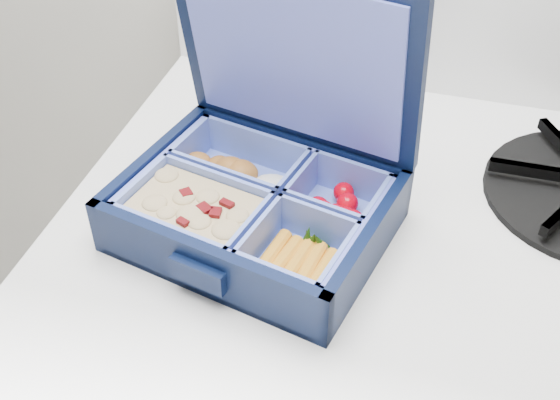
% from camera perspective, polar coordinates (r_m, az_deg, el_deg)
% --- Properties ---
extents(bento_box, '(0.24, 0.21, 0.05)m').
position_cam_1_polar(bento_box, '(0.58, -1.99, -0.76)').
color(bento_box, black).
rests_on(bento_box, stove).
extents(burner_grate_rear, '(0.19, 0.19, 0.02)m').
position_cam_1_polar(burner_grate_rear, '(0.76, 1.43, 8.91)').
color(burner_grate_rear, black).
rests_on(burner_grate_rear, stove).
extents(fork, '(0.10, 0.18, 0.01)m').
position_cam_1_polar(fork, '(0.66, 5.99, 2.55)').
color(fork, '#B6B6BA').
rests_on(fork, stove).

